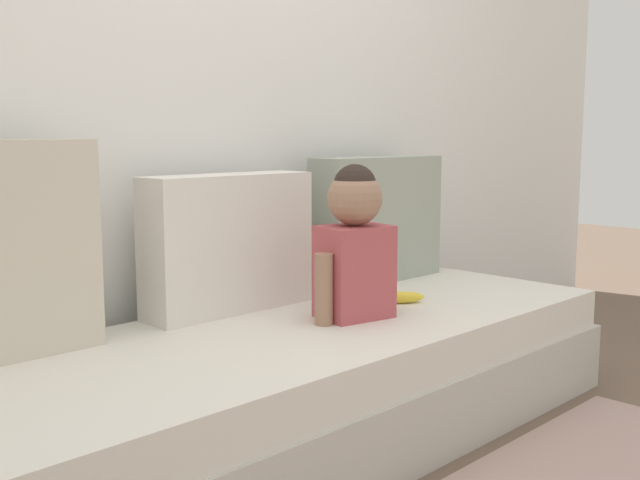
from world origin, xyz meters
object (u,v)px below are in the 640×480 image
(toddler, at_px, (354,242))
(banana, at_px, (400,297))
(couch, at_px, (294,387))
(throw_pillow_center, at_px, (229,243))
(throw_pillow_right, at_px, (377,219))
(throw_pillow_left, at_px, (0,250))

(toddler, xyz_separation_m, banana, (0.25, 0.02, -0.22))
(couch, xyz_separation_m, banana, (0.47, -0.02, 0.21))
(throw_pillow_center, height_order, toddler, toddler)
(throw_pillow_center, xyz_separation_m, toddler, (0.22, -0.35, 0.02))
(couch, height_order, throw_pillow_right, throw_pillow_right)
(throw_pillow_right, bearing_deg, banana, -128.34)
(couch, relative_size, throw_pillow_right, 3.91)
(throw_pillow_left, height_order, throw_pillow_right, throw_pillow_left)
(throw_pillow_center, bearing_deg, throw_pillow_left, 180.00)
(couch, xyz_separation_m, throw_pillow_center, (0.00, 0.31, 0.41))
(couch, distance_m, throw_pillow_center, 0.51)
(throw_pillow_right, bearing_deg, throw_pillow_center, 180.00)
(throw_pillow_left, xyz_separation_m, banana, (1.20, -0.33, -0.26))
(couch, xyz_separation_m, toddler, (0.22, -0.04, 0.42))
(throw_pillow_center, distance_m, throw_pillow_right, 0.73)
(couch, xyz_separation_m, throw_pillow_right, (0.73, 0.31, 0.43))
(couch, distance_m, banana, 0.51)
(throw_pillow_center, distance_m, toddler, 0.41)
(throw_pillow_center, bearing_deg, banana, -34.71)
(banana, bearing_deg, throw_pillow_right, 51.66)
(couch, relative_size, toddler, 4.92)
(throw_pillow_center, bearing_deg, toddler, -57.78)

